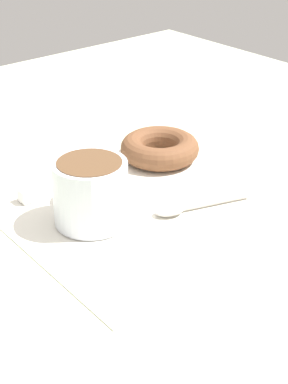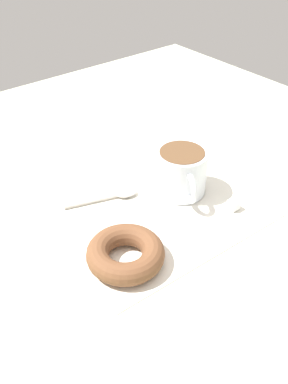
{
  "view_description": "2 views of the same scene",
  "coord_description": "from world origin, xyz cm",
  "px_view_note": "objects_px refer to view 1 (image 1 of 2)",
  "views": [
    {
      "loc": [
        44.92,
        54.23,
        38.64
      ],
      "look_at": [
        1.15,
        2.64,
        2.3
      ],
      "focal_mm": 60.0,
      "sensor_mm": 36.0,
      "label": 1
    },
    {
      "loc": [
        -33.67,
        -40.72,
        44.21
      ],
      "look_at": [
        1.15,
        2.64,
        2.3
      ],
      "focal_mm": 40.0,
      "sensor_mm": 36.0,
      "label": 2
    }
  ],
  "objects_px": {
    "coffee_cup": "(90,190)",
    "sugar_cube": "(26,195)",
    "donut": "(160,148)",
    "spoon": "(182,208)"
  },
  "relations": [
    {
      "from": "sugar_cube",
      "to": "donut",
      "type": "bearing_deg",
      "value": 175.99
    },
    {
      "from": "donut",
      "to": "spoon",
      "type": "height_order",
      "value": "donut"
    },
    {
      "from": "coffee_cup",
      "to": "donut",
      "type": "relative_size",
      "value": 1.01
    },
    {
      "from": "donut",
      "to": "sugar_cube",
      "type": "distance_m",
      "value": 0.21
    },
    {
      "from": "coffee_cup",
      "to": "sugar_cube",
      "type": "bearing_deg",
      "value": -69.55
    },
    {
      "from": "coffee_cup",
      "to": "sugar_cube",
      "type": "xyz_separation_m",
      "value": [
        0.03,
        -0.09,
        -0.03
      ]
    },
    {
      "from": "coffee_cup",
      "to": "donut",
      "type": "bearing_deg",
      "value": -156.47
    },
    {
      "from": "donut",
      "to": "sugar_cube",
      "type": "relative_size",
      "value": 6.83
    },
    {
      "from": "coffee_cup",
      "to": "spoon",
      "type": "distance_m",
      "value": 0.11
    },
    {
      "from": "spoon",
      "to": "donut",
      "type": "bearing_deg",
      "value": -121.4
    }
  ]
}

